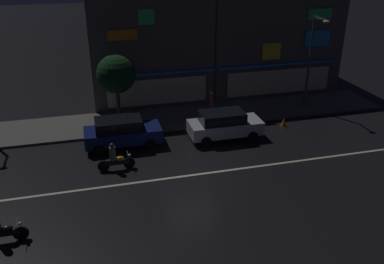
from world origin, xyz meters
name	(u,v)px	position (x,y,z in m)	size (l,w,h in m)	color
ground_plane	(192,175)	(0.00, 0.00, 0.00)	(140.00, 140.00, 0.00)	black
lane_divider_stripe	(192,175)	(0.00, 0.00, 0.01)	(28.86, 0.16, 0.01)	beige
sidewalk_far	(164,119)	(0.00, 7.43, 0.07)	(30.38, 3.90, 0.14)	#5B5954
storefront_left_block	(148,41)	(0.00, 12.86, 4.08)	(8.61, 7.11, 8.17)	#56514C
storefront_center_block	(260,36)	(9.12, 13.40, 3.88)	(10.07, 8.20, 7.76)	#56514C
streetlamp_mid	(312,54)	(10.06, 6.84, 3.88)	(0.44, 1.64, 6.23)	#47494C
pedestrian_on_sidewalk	(211,106)	(3.00, 6.61, 1.00)	(0.35, 0.35, 1.84)	brown
street_tree	(116,74)	(-2.87, 7.28, 3.35)	(2.38, 2.38, 4.42)	#473323
parked_car_near_kerb	(224,124)	(2.95, 3.77, 0.87)	(4.30, 1.98, 1.67)	silver
parked_car_trailing	(122,132)	(-3.01, 4.24, 0.87)	(4.30, 1.98, 1.67)	navy
motorcycle_lead	(115,159)	(-3.64, 1.53, 0.63)	(1.90, 0.60, 1.52)	black
motorcycle_following	(0,229)	(-8.40, -3.05, 0.63)	(1.90, 0.60, 1.52)	black
traffic_cone	(284,122)	(7.22, 4.49, 0.28)	(0.36, 0.36, 0.55)	orange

